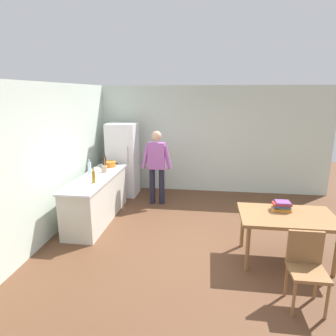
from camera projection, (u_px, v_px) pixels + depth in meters
ground_plane at (194, 244)px, 5.10m from camera, size 14.00×14.00×0.00m
wall_back at (201, 140)px, 7.65m from camera, size 6.40×0.12×2.70m
wall_left at (50, 161)px, 5.30m from camera, size 0.12×5.60×2.70m
kitchen_counter at (97, 198)px, 6.02m from camera, size 0.64×2.20×0.90m
refrigerator at (123, 160)px, 7.43m from camera, size 0.70×0.67×1.80m
person at (157, 163)px, 6.76m from camera, size 0.70×0.22×1.70m
dining_table at (287, 220)px, 4.47m from camera, size 1.40×0.90×0.75m
chair at (306, 264)px, 3.57m from camera, size 0.42×0.42×0.91m
cooking_pot at (109, 164)px, 6.71m from camera, size 0.40×0.28×0.12m
utensil_jar at (104, 169)px, 6.24m from camera, size 0.11×0.11×0.32m
bottle_water_clear at (90, 168)px, 6.11m from camera, size 0.07×0.07×0.30m
bottle_oil_amber at (94, 177)px, 5.50m from camera, size 0.06×0.06×0.28m
bottle_wine_dark at (105, 163)px, 6.46m from camera, size 0.08×0.08×0.34m
book_stack at (282, 206)px, 4.60m from camera, size 0.27×0.21×0.15m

